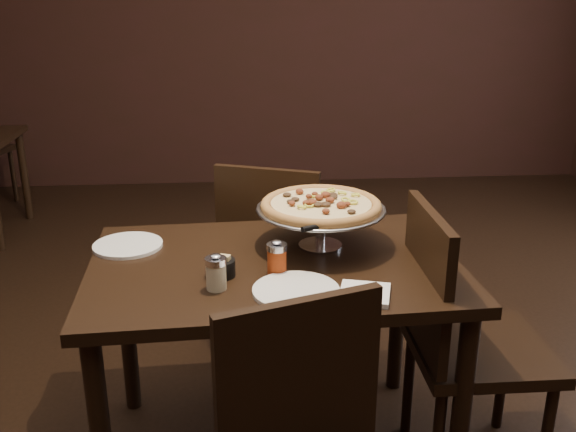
{
  "coord_description": "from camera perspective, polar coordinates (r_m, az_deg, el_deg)",
  "views": [
    {
      "loc": [
        -0.1,
        -2.08,
        1.64
      ],
      "look_at": [
        0.06,
        -0.05,
        0.92
      ],
      "focal_mm": 40.0,
      "sensor_mm": 36.0,
      "label": 1
    }
  ],
  "objects": [
    {
      "name": "pizza_stand",
      "position": [
        2.24,
        2.95,
        0.91
      ],
      "size": [
        0.46,
        0.46,
        0.19
      ],
      "color": "silver",
      "rests_on": "dining_table"
    },
    {
      "name": "chair_side",
      "position": [
        2.3,
        14.97,
        -10.03
      ],
      "size": [
        0.46,
        0.46,
        0.98
      ],
      "rotation": [
        0.0,
        0.0,
        1.57
      ],
      "color": "black",
      "rests_on": "ground"
    },
    {
      "name": "chair_far",
      "position": [
        2.85,
        -1.06,
        -3.55
      ],
      "size": [
        0.58,
        0.58,
        0.96
      ],
      "rotation": [
        0.0,
        0.0,
        2.78
      ],
      "color": "black",
      "rests_on": "ground"
    },
    {
      "name": "room",
      "position": [
        2.13,
        -0.14,
        13.06
      ],
      "size": [
        6.04,
        7.04,
        2.84
      ],
      "color": "black",
      "rests_on": "ground"
    },
    {
      "name": "plate_left",
      "position": [
        2.36,
        -14.05,
        -2.54
      ],
      "size": [
        0.25,
        0.25,
        0.01
      ],
      "primitive_type": "cylinder",
      "color": "white",
      "rests_on": "dining_table"
    },
    {
      "name": "packet_caddy",
      "position": [
        2.06,
        -5.98,
        -4.55
      ],
      "size": [
        0.09,
        0.09,
        0.07
      ],
      "rotation": [
        0.0,
        0.0,
        -0.35
      ],
      "color": "black",
      "rests_on": "dining_table"
    },
    {
      "name": "parmesan_shaker",
      "position": [
        1.97,
        -6.41,
        -5.01
      ],
      "size": [
        0.07,
        0.07,
        0.12
      ],
      "color": "beige",
      "rests_on": "dining_table"
    },
    {
      "name": "serving_spatula",
      "position": [
        2.05,
        2.65,
        -1.01
      ],
      "size": [
        0.15,
        0.15,
        0.02
      ],
      "rotation": [
        0.0,
        0.0,
        -1.04
      ],
      "color": "silver",
      "rests_on": "pizza_stand"
    },
    {
      "name": "napkin_stack",
      "position": [
        1.94,
        6.83,
        -6.87
      ],
      "size": [
        0.18,
        0.18,
        0.02
      ],
      "primitive_type": "cube",
      "rotation": [
        0.0,
        0.0,
        -0.27
      ],
      "color": "white",
      "rests_on": "dining_table"
    },
    {
      "name": "plate_near",
      "position": [
        1.95,
        0.72,
        -6.66
      ],
      "size": [
        0.27,
        0.27,
        0.01
      ],
      "primitive_type": "cylinder",
      "color": "white",
      "rests_on": "dining_table"
    },
    {
      "name": "dining_table",
      "position": [
        2.21,
        -1.2,
        -6.49
      ],
      "size": [
        1.28,
        0.89,
        0.77
      ],
      "rotation": [
        0.0,
        0.0,
        0.05
      ],
      "color": "black",
      "rests_on": "ground"
    },
    {
      "name": "pepper_flake_shaker",
      "position": [
        2.06,
        -1.0,
        -3.74
      ],
      "size": [
        0.07,
        0.07,
        0.12
      ],
      "color": "maroon",
      "rests_on": "dining_table"
    }
  ]
}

